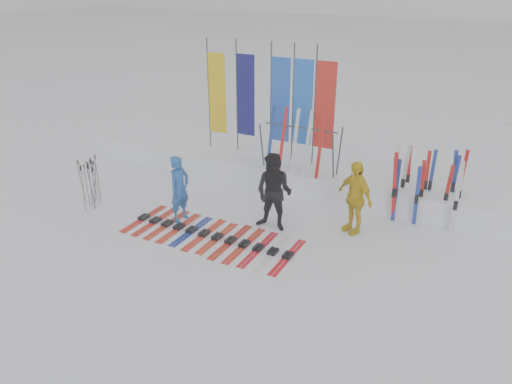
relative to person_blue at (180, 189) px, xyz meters
The scene contains 10 objects.
ground 2.27m from the person_blue, 38.09° to the right, with size 120.00×120.00×0.00m, color white.
snow_bank 3.72m from the person_blue, 63.02° to the left, with size 14.00×1.60×0.60m, color white.
person_blue is the anchor object (origin of this frame).
person_black 2.25m from the person_blue, 16.39° to the left, with size 0.88×0.69×1.82m, color black.
person_yellow 4.04m from the person_blue, 19.43° to the left, with size 1.00×0.42×1.71m, color gold.
ski_row 1.40m from the person_blue, 19.94° to the right, with size 3.98×1.70×0.07m.
pole_cluster 2.52m from the person_blue, behind, with size 0.65×0.75×1.26m.
feather_flags 3.88m from the person_blue, 79.47° to the left, with size 3.82×0.19×3.20m.
ski_rack 3.46m from the person_blue, 57.81° to the left, with size 2.04×0.80×1.23m.
upright_skis 5.84m from the person_blue, 29.45° to the left, with size 1.57×1.19×1.70m.
Camera 1 is at (4.88, -7.34, 5.50)m, focal length 35.00 mm.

